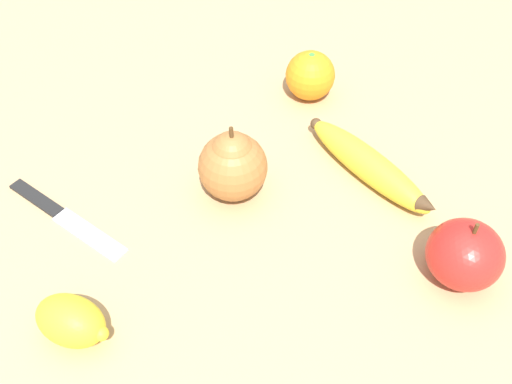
# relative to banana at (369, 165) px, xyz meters

# --- Properties ---
(ground_plane) EXTENTS (3.00, 3.00, 0.00)m
(ground_plane) POSITION_rel_banana_xyz_m (0.17, -0.07, -0.02)
(ground_plane) COLOR tan
(banana) EXTENTS (0.09, 0.21, 0.04)m
(banana) POSITION_rel_banana_xyz_m (0.00, 0.00, 0.00)
(banana) COLOR yellow
(banana) RESTS_ON ground_plane
(orange) EXTENTS (0.07, 0.07, 0.07)m
(orange) POSITION_rel_banana_xyz_m (-0.00, -0.17, 0.02)
(orange) COLOR orange
(orange) RESTS_ON ground_plane
(pear) EXTENTS (0.08, 0.08, 0.10)m
(pear) POSITION_rel_banana_xyz_m (0.16, -0.04, 0.03)
(pear) COLOR #A36633
(pear) RESTS_ON ground_plane
(apple) EXTENTS (0.08, 0.08, 0.09)m
(apple) POSITION_rel_banana_xyz_m (-0.02, 0.17, 0.02)
(apple) COLOR red
(apple) RESTS_ON ground_plane
(lemon) EXTENTS (0.09, 0.09, 0.05)m
(lemon) POSITION_rel_banana_xyz_m (0.38, 0.09, 0.01)
(lemon) COLOR yellow
(lemon) RESTS_ON ground_plane
(paring_knife) EXTENTS (0.11, 0.17, 0.01)m
(paring_knife) POSITION_rel_banana_xyz_m (0.37, -0.08, -0.02)
(paring_knife) COLOR silver
(paring_knife) RESTS_ON ground_plane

